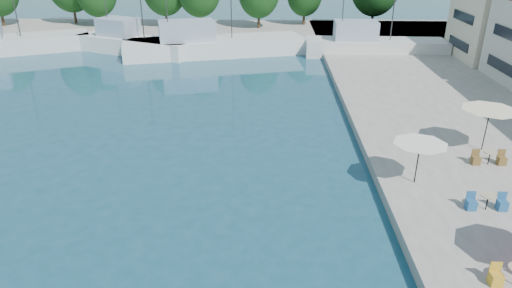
{
  "coord_description": "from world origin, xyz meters",
  "views": [
    {
      "loc": [
        0.42,
        3.11,
        11.93
      ],
      "look_at": [
        -0.4,
        26.0,
        1.64
      ],
      "focal_mm": 32.0,
      "sensor_mm": 36.0,
      "label": 1
    }
  ],
  "objects_px": {
    "trawler_01": "(0,44)",
    "umbrella_cream": "(489,114)",
    "umbrella_white": "(420,148)",
    "trawler_02": "(132,43)",
    "trawler_04": "(372,46)",
    "trawler_03": "(210,45)"
  },
  "relations": [
    {
      "from": "trawler_01",
      "to": "trawler_04",
      "type": "xyz_separation_m",
      "value": [
        42.14,
        0.3,
        0.0
      ]
    },
    {
      "from": "trawler_01",
      "to": "umbrella_cream",
      "type": "relative_size",
      "value": 5.78
    },
    {
      "from": "trawler_01",
      "to": "trawler_03",
      "type": "bearing_deg",
      "value": -25.23
    },
    {
      "from": "umbrella_white",
      "to": "umbrella_cream",
      "type": "xyz_separation_m",
      "value": [
        5.1,
        4.16,
        0.33
      ]
    },
    {
      "from": "umbrella_cream",
      "to": "trawler_04",
      "type": "bearing_deg",
      "value": 93.0
    },
    {
      "from": "trawler_01",
      "to": "umbrella_cream",
      "type": "distance_m",
      "value": 50.74
    },
    {
      "from": "trawler_01",
      "to": "umbrella_cream",
      "type": "height_order",
      "value": "trawler_01"
    },
    {
      "from": "trawler_03",
      "to": "umbrella_white",
      "type": "relative_size",
      "value": 7.7
    },
    {
      "from": "trawler_01",
      "to": "umbrella_white",
      "type": "bearing_deg",
      "value": -63.77
    },
    {
      "from": "trawler_04",
      "to": "trawler_02",
      "type": "bearing_deg",
      "value": -179.69
    },
    {
      "from": "umbrella_cream",
      "to": "trawler_01",
      "type": "bearing_deg",
      "value": 149.1
    },
    {
      "from": "umbrella_white",
      "to": "trawler_03",
      "type": "bearing_deg",
      "value": 115.33
    },
    {
      "from": "trawler_04",
      "to": "umbrella_cream",
      "type": "xyz_separation_m",
      "value": [
        1.38,
        -26.34,
        1.78
      ]
    },
    {
      "from": "umbrella_white",
      "to": "umbrella_cream",
      "type": "distance_m",
      "value": 6.59
    },
    {
      "from": "trawler_02",
      "to": "umbrella_white",
      "type": "height_order",
      "value": "trawler_02"
    },
    {
      "from": "trawler_01",
      "to": "trawler_04",
      "type": "bearing_deg",
      "value": -25.18
    },
    {
      "from": "trawler_01",
      "to": "umbrella_cream",
      "type": "xyz_separation_m",
      "value": [
        43.51,
        -26.04,
        1.78
      ]
    },
    {
      "from": "umbrella_white",
      "to": "trawler_02",
      "type": "bearing_deg",
      "value": 127.04
    },
    {
      "from": "umbrella_white",
      "to": "trawler_04",
      "type": "bearing_deg",
      "value": 83.05
    },
    {
      "from": "umbrella_white",
      "to": "umbrella_cream",
      "type": "relative_size",
      "value": 0.84
    },
    {
      "from": "trawler_01",
      "to": "trawler_04",
      "type": "distance_m",
      "value": 42.14
    },
    {
      "from": "trawler_01",
      "to": "trawler_04",
      "type": "height_order",
      "value": "same"
    }
  ]
}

